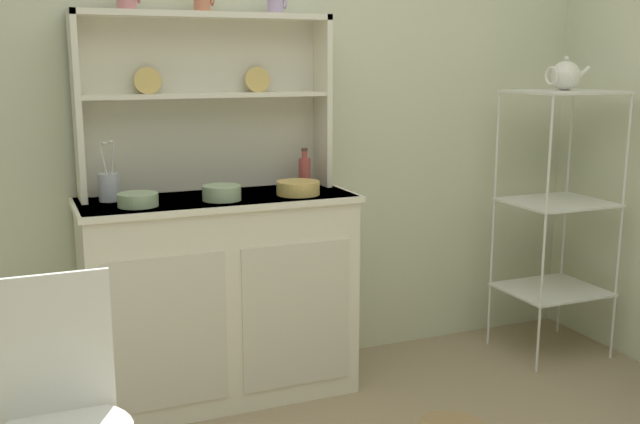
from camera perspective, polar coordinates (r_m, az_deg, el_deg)
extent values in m
cube|color=beige|center=(3.33, -3.80, 8.90)|extent=(3.84, 0.05, 2.50)
cube|color=silver|center=(3.14, -7.71, -6.57)|extent=(1.09, 0.42, 0.86)
cube|color=beige|center=(2.91, -11.64, -9.14)|extent=(0.46, 0.01, 0.60)
cube|color=beige|center=(3.04, -1.80, -7.97)|extent=(0.46, 0.01, 0.60)
cube|color=white|center=(3.04, -7.93, 0.93)|extent=(1.12, 0.45, 0.02)
cube|color=silver|center=(3.19, -9.05, 8.26)|extent=(1.05, 0.02, 0.74)
cube|color=silver|center=(3.03, -18.23, 7.67)|extent=(0.02, 0.18, 0.74)
cube|color=silver|center=(3.27, 0.15, 8.49)|extent=(0.02, 0.18, 0.74)
cube|color=silver|center=(3.11, -8.71, 8.87)|extent=(1.01, 0.16, 0.02)
cube|color=silver|center=(3.11, -8.90, 14.74)|extent=(1.05, 0.18, 0.02)
cylinder|color=#DBB760|center=(3.10, -13.12, 9.81)|extent=(0.11, 0.03, 0.11)
cylinder|color=#DBB760|center=(3.21, -4.83, 10.11)|extent=(0.11, 0.03, 0.11)
cylinder|color=silver|center=(3.42, 16.91, -1.91)|extent=(0.01, 0.01, 1.27)
cylinder|color=silver|center=(3.71, 22.16, -1.24)|extent=(0.01, 0.01, 1.27)
cylinder|color=silver|center=(3.71, 13.22, -0.68)|extent=(0.01, 0.01, 1.27)
cylinder|color=silver|center=(3.98, 18.36, -0.15)|extent=(0.01, 0.01, 1.27)
cube|color=silver|center=(3.63, 18.30, 8.79)|extent=(0.46, 0.40, 0.01)
cube|color=silver|center=(3.68, 17.79, 0.72)|extent=(0.46, 0.40, 0.01)
cube|color=silver|center=(3.78, 17.39, -5.70)|extent=(0.46, 0.40, 0.01)
cube|color=white|center=(2.15, -19.79, -9.63)|extent=(0.31, 0.02, 0.40)
cylinder|color=#C67556|center=(3.11, -9.08, 15.79)|extent=(0.07, 0.07, 0.09)
torus|color=#C67556|center=(3.12, -8.29, 15.88)|extent=(0.01, 0.05, 0.05)
cylinder|color=#B79ECC|center=(3.20, -3.48, 15.70)|extent=(0.07, 0.07, 0.08)
torus|color=#B79ECC|center=(3.22, -2.72, 15.76)|extent=(0.01, 0.05, 0.05)
cylinder|color=#9EB78E|center=(2.90, -13.85, 0.93)|extent=(0.15, 0.15, 0.05)
cylinder|color=#9EB78E|center=(2.96, -7.57, 1.48)|extent=(0.15, 0.15, 0.06)
cylinder|color=#DBB760|center=(3.06, -1.63, 1.87)|extent=(0.18, 0.18, 0.06)
cylinder|color=#B74C47|center=(3.23, -1.20, 3.04)|extent=(0.05, 0.05, 0.13)
cylinder|color=#B74C47|center=(3.22, -1.21, 4.45)|extent=(0.02, 0.02, 0.03)
cylinder|color=#4C382D|center=(3.22, -1.21, 4.83)|extent=(0.03, 0.03, 0.01)
cylinder|color=#B2B7C6|center=(3.03, -15.96, 1.84)|extent=(0.08, 0.08, 0.11)
cylinder|color=silver|center=(2.99, -16.22, 3.27)|extent=(0.04, 0.02, 0.18)
ellipsoid|color=silver|center=(2.98, -16.32, 5.10)|extent=(0.02, 0.01, 0.01)
cylinder|color=silver|center=(3.03, -15.72, 3.40)|extent=(0.03, 0.03, 0.18)
ellipsoid|color=silver|center=(3.02, -15.82, 5.23)|extent=(0.02, 0.01, 0.01)
sphere|color=white|center=(3.62, 18.37, 9.94)|extent=(0.13, 0.13, 0.13)
sphere|color=silver|center=(3.62, 18.45, 11.15)|extent=(0.02, 0.02, 0.02)
cylinder|color=white|center=(3.69, 19.54, 10.04)|extent=(0.09, 0.02, 0.07)
torus|color=white|center=(3.57, 17.40, 9.98)|extent=(0.01, 0.09, 0.09)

